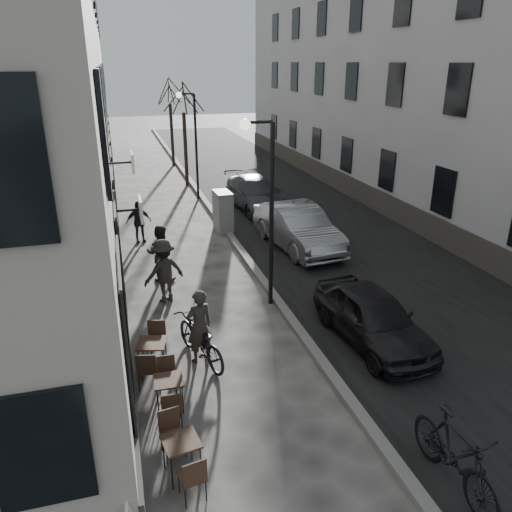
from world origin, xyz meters
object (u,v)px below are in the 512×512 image
utility_cabinet (223,212)px  bicycle (200,339)px  streetlamp_near (265,195)px  car_near (373,317)px  bistro_set_a (182,454)px  tree_near (183,97)px  tree_far (169,91)px  streetlamp_far (192,134)px  pedestrian_far (139,222)px  car_mid (298,227)px  car_far (257,194)px  pedestrian_mid (164,271)px  moped (455,454)px  bistro_set_c (152,354)px  bistro_set_b (169,391)px  pedestrian_near (160,253)px

utility_cabinet → bicycle: bearing=-108.3°
streetlamp_near → car_near: size_ratio=1.31×
bistro_set_a → bicycle: bearing=65.3°
tree_near → streetlamp_near: bearing=-90.3°
utility_cabinet → bicycle: utility_cabinet is taller
tree_far → utility_cabinet: 14.85m
streetlamp_far → bicycle: bearing=-98.8°
pedestrian_far → streetlamp_near: bearing=-72.9°
car_mid → utility_cabinet: bearing=124.3°
streetlamp_far → car_mid: size_ratio=1.07×
utility_cabinet → car_far: size_ratio=0.33×
streetlamp_near → car_mid: (2.47, 4.06, -2.38)m
bistro_set_a → bicycle: (0.88, 3.28, 0.11)m
streetlamp_near → streetlamp_far: same height
streetlamp_near → car_mid: streetlamp_near is taller
pedestrian_mid → car_mid: bearing=-170.4°
bistro_set_a → moped: 4.35m
bistro_set_a → bistro_set_c: (-0.20, 3.11, 0.03)m
bistro_set_b → utility_cabinet: bearing=73.7°
streetlamp_far → utility_cabinet: streetlamp_far is taller
bistro_set_b → bicycle: size_ratio=0.67×
pedestrian_mid → moped: 8.78m
bistro_set_b → bicycle: bearing=61.8°
bistro_set_a → streetlamp_near: bearing=51.3°
bistro_set_c → moped: bearing=-32.5°
bistro_set_a → pedestrian_mid: pedestrian_mid is taller
car_near → streetlamp_far: bearing=93.6°
utility_cabinet → car_near: bearing=-82.8°
car_near → bistro_set_a: bearing=-153.2°
tree_near → pedestrian_far: bearing=-109.6°
streetlamp_near → utility_cabinet: (0.27, 6.65, -2.35)m
streetlamp_near → bistro_set_c: size_ratio=3.30×
bistro_set_b → car_far: size_ratio=0.28×
bistro_set_b → car_near: (5.01, 1.21, 0.25)m
pedestrian_near → pedestrian_mid: size_ratio=0.97×
tree_far → pedestrian_far: tree_far is taller
utility_cabinet → tree_far: bearing=88.0°
bistro_set_a → bicycle: size_ratio=0.71×
bistro_set_a → pedestrian_far: bearing=79.9°
bistro_set_b → car_far: 14.38m
bistro_set_b → bistro_set_c: bistro_set_c is taller
car_near → moped: car_near is taller
car_far → moped: bearing=-99.1°
bistro_set_a → pedestrian_near: size_ratio=0.81×
bistro_set_b → car_near: 5.16m
pedestrian_mid → car_far: (5.13, 8.44, -0.21)m
bistro_set_a → pedestrian_mid: 6.60m
tree_near → pedestrian_mid: 14.78m
pedestrian_mid → bistro_set_a: bearing=64.6°
tree_near → pedestrian_mid: tree_near is taller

